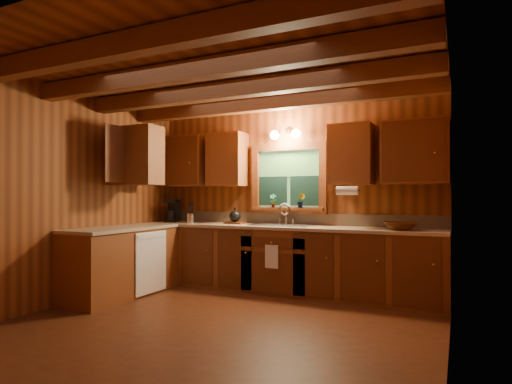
{
  "coord_description": "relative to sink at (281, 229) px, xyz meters",
  "views": [
    {
      "loc": [
        2.18,
        -3.76,
        1.31
      ],
      "look_at": [
        0.0,
        0.8,
        1.35
      ],
      "focal_mm": 29.81,
      "sensor_mm": 36.0,
      "label": 1
    }
  ],
  "objects": [
    {
      "name": "room",
      "position": [
        0.0,
        -1.6,
        0.44
      ],
      "size": [
        4.2,
        4.2,
        4.2
      ],
      "color": "#4A2412",
      "rests_on": "ground"
    },
    {
      "name": "ceiling_beams",
      "position": [
        0.0,
        -1.6,
        1.63
      ],
      "size": [
        4.2,
        2.54,
        0.18
      ],
      "color": "#613116",
      "rests_on": "room"
    },
    {
      "name": "base_cabinets",
      "position": [
        -0.49,
        -0.32,
        -0.43
      ],
      "size": [
        4.2,
        2.22,
        0.86
      ],
      "color": "brown",
      "rests_on": "ground"
    },
    {
      "name": "countertop",
      "position": [
        -0.48,
        -0.31,
        0.02
      ],
      "size": [
        4.2,
        2.24,
        0.04
      ],
      "color": "tan",
      "rests_on": "base_cabinets"
    },
    {
      "name": "backsplash",
      "position": [
        0.0,
        0.28,
        0.12
      ],
      "size": [
        4.2,
        0.02,
        0.16
      ],
      "primitive_type": "cube",
      "color": "tan",
      "rests_on": "room"
    },
    {
      "name": "dishwasher_panel",
      "position": [
        -1.47,
        -0.92,
        -0.43
      ],
      "size": [
        0.02,
        0.6,
        0.8
      ],
      "primitive_type": "cube",
      "color": "white",
      "rests_on": "base_cabinets"
    },
    {
      "name": "upper_cabinets",
      "position": [
        -0.56,
        -0.18,
        0.98
      ],
      "size": [
        4.19,
        1.77,
        0.78
      ],
      "color": "brown",
      "rests_on": "room"
    },
    {
      "name": "window",
      "position": [
        0.0,
        0.26,
        0.67
      ],
      "size": [
        1.12,
        0.08,
        1.0
      ],
      "color": "#613116",
      "rests_on": "room"
    },
    {
      "name": "window_sill",
      "position": [
        0.0,
        0.22,
        0.26
      ],
      "size": [
        1.06,
        0.14,
        0.04
      ],
      "primitive_type": "cube",
      "color": "#613116",
      "rests_on": "room"
    },
    {
      "name": "wall_sconce",
      "position": [
        0.0,
        0.14,
        1.31
      ],
      "size": [
        0.45,
        0.21,
        0.17
      ],
      "color": "black",
      "rests_on": "room"
    },
    {
      "name": "paper_towel_roll",
      "position": [
        0.92,
        -0.07,
        0.51
      ],
      "size": [
        0.27,
        0.11,
        0.11
      ],
      "primitive_type": "cylinder",
      "rotation": [
        0.0,
        1.57,
        0.0
      ],
      "color": "white",
      "rests_on": "upper_cabinets"
    },
    {
      "name": "dish_towel",
      "position": [
        0.0,
        -0.34,
        -0.34
      ],
      "size": [
        0.18,
        0.01,
        0.3
      ],
      "primitive_type": "cube",
      "color": "white",
      "rests_on": "base_cabinets"
    },
    {
      "name": "sink",
      "position": [
        0.0,
        0.0,
        0.0
      ],
      "size": [
        0.82,
        0.48,
        0.43
      ],
      "color": "silver",
      "rests_on": "countertop"
    },
    {
      "name": "coffee_maker",
      "position": [
        -1.81,
        -0.0,
        0.21
      ],
      "size": [
        0.19,
        0.25,
        0.34
      ],
      "rotation": [
        0.0,
        0.0,
        0.39
      ],
      "color": "black",
      "rests_on": "countertop"
    },
    {
      "name": "utensil_crock",
      "position": [
        -1.43,
        -0.08,
        0.12
      ],
      "size": [
        0.11,
        0.11,
        0.32
      ],
      "rotation": [
        0.0,
        0.0,
        -0.06
      ],
      "color": "silver",
      "rests_on": "countertop"
    },
    {
      "name": "cutting_board",
      "position": [
        -0.74,
        0.05,
        0.06
      ],
      "size": [
        0.28,
        0.2,
        0.02
      ],
      "primitive_type": "cube",
      "rotation": [
        0.0,
        0.0,
        -0.02
      ],
      "color": "#4F2510",
      "rests_on": "countertop"
    },
    {
      "name": "teakettle",
      "position": [
        -0.74,
        0.05,
        0.15
      ],
      "size": [
        0.17,
        0.17,
        0.21
      ],
      "rotation": [
        0.0,
        0.0,
        -0.36
      ],
      "color": "black",
      "rests_on": "cutting_board"
    },
    {
      "name": "wicker_basket",
      "position": [
        1.55,
        -0.09,
        0.09
      ],
      "size": [
        0.47,
        0.47,
        0.1
      ],
      "primitive_type": "imported",
      "rotation": [
        0.0,
        0.0,
        0.23
      ],
      "color": "#48230C",
      "rests_on": "countertop"
    },
    {
      "name": "potted_plant_left",
      "position": [
        -0.2,
        0.18,
        0.38
      ],
      "size": [
        0.11,
        0.08,
        0.19
      ],
      "primitive_type": "imported",
      "rotation": [
        0.0,
        0.0,
        0.14
      ],
      "color": "#4F2510",
      "rests_on": "window_sill"
    },
    {
      "name": "potted_plant_right",
      "position": [
        0.22,
        0.18,
        0.38
      ],
      "size": [
        0.12,
        0.1,
        0.2
      ],
      "primitive_type": "imported",
      "rotation": [
        0.0,
        0.0,
        0.13
      ],
      "color": "#4F2510",
      "rests_on": "window_sill"
    }
  ]
}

